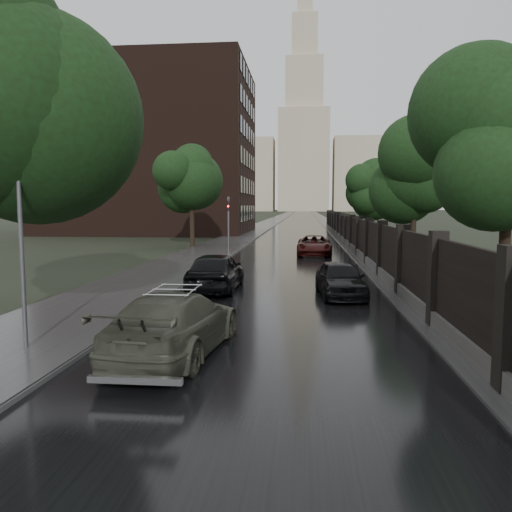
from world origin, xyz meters
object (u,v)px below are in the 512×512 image
Objects in this scene: tree_left_far at (192,182)px; tree_right_a at (509,157)px; tree_right_b at (415,180)px; hatchback_left at (216,271)px; car_right_near at (340,279)px; car_right_far at (314,246)px; lamp_post at (21,238)px; tree_right_c at (374,189)px; traffic_light at (228,220)px; volga_sedan at (175,323)px.

tree_left_far is 26.91m from tree_right_a.
tree_right_b is (15.50, -8.00, -0.29)m from tree_left_far.
hatchback_left is 4.92m from car_right_near.
tree_right_b is 7.85m from car_right_far.
tree_left_far is 17.45m from tree_right_b.
lamp_post reaches higher than car_right_near.
hatchback_left is (2.83, 8.84, -1.89)m from lamp_post.
tree_left_far is 1.61× the size of hatchback_left.
tree_right_b is at bearing -130.50° from hatchback_left.
traffic_light is (-11.80, -15.01, -2.55)m from tree_right_c.
tree_right_a is 12.09m from volga_sedan.
volga_sedan is at bearing 94.16° from hatchback_left.
volga_sedan is 23.40m from car_right_far.
car_right_far is at bearing -105.61° from hatchback_left.
tree_right_a reaches higher than hatchback_left.
traffic_light is (-11.80, 2.99, -2.55)m from tree_right_b.
lamp_post is 11.23m from car_right_near.
car_right_far is (-0.67, 15.50, 0.01)m from car_right_near.
lamp_post reaches higher than volga_sedan.
tree_right_c is (0.00, 32.00, 0.00)m from tree_right_a.
tree_left_far is 1.45× the size of lamp_post.
tree_right_c reaches higher than car_right_near.
tree_left_far reaches higher than car_right_far.
car_right_far is (-5.90, 2.95, -4.26)m from tree_right_b.
traffic_light is at bearing 124.77° from tree_right_a.
tree_right_b reaches higher than car_right_near.
tree_right_b is 15.96m from hatchback_left.
lamp_post reaches higher than traffic_light.
volga_sedan is at bearing -84.33° from traffic_light.
hatchback_left is at bearing -130.83° from tree_right_b.
car_right_near is (7.67, 7.96, -1.99)m from lamp_post.
tree_right_b is 1.40× the size of volga_sedan.
tree_left_far is 29.15m from volga_sedan.
tree_right_a and tree_right_b have the same top height.
lamp_post is at bearing -92.68° from traffic_light.
tree_left_far is at bearing 126.47° from traffic_light.
tree_right_c is at bearing 75.09° from car_right_near.
traffic_light is 1.01× the size of car_right_near.
car_right_far is at bearing 73.38° from lamp_post.
tree_right_b and tree_right_c have the same top height.
tree_right_c is (0.00, 18.00, 0.00)m from tree_right_b.
car_right_far is (7.00, 23.45, -1.98)m from lamp_post.
volga_sedan is 1.08× the size of hatchback_left.
car_right_near is (-5.23, 1.46, -4.27)m from tree_right_a.
tree_right_c is at bearing -98.57° from volga_sedan.
tree_right_c is at bearing 51.82° from traffic_light.
car_right_near is 15.51m from car_right_far.
tree_right_c is 1.42× the size of car_right_far.
tree_right_c is (15.50, 10.00, -0.29)m from tree_left_far.
volga_sedan reaches higher than car_right_far.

